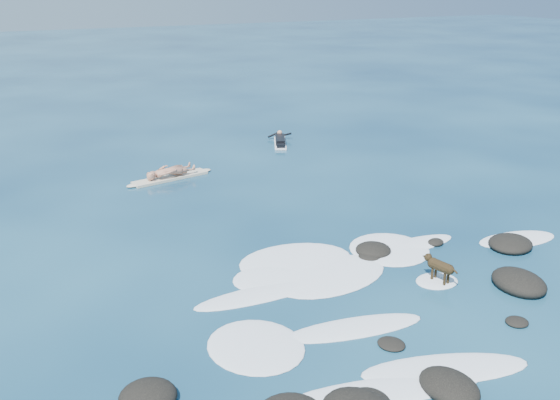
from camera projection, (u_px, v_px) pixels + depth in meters
ground at (369, 280)px, 15.56m from camera, size 160.00×160.00×0.00m
reef_rocks at (492, 318)px, 13.63m from camera, size 13.57×7.28×0.55m
breaking_foam at (349, 287)px, 15.21m from camera, size 11.44×7.75×0.12m
standing_surfer_rig at (169, 159)px, 22.91m from camera, size 3.47×1.19×1.99m
paddling_surfer_rig at (280, 141)px, 27.93m from camera, size 1.55×2.42×0.43m
dog at (439, 266)px, 15.29m from camera, size 0.43×1.06×0.68m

